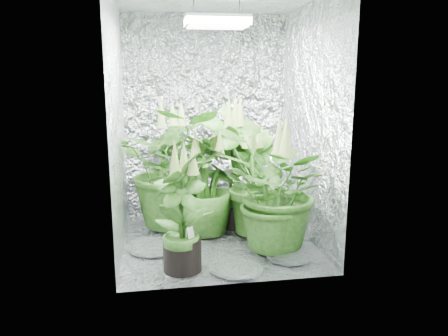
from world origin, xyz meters
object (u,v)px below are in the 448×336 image
at_px(plant_a, 174,167).
at_px(plant_d, 205,186).
at_px(plant_c, 250,184).
at_px(plant_b, 233,168).
at_px(plant_f, 182,214).
at_px(plant_e, 276,191).
at_px(circulation_fan, 270,205).
at_px(grow_lamp, 217,22).

bearing_deg(plant_a, plant_d, -44.40).
height_order(plant_a, plant_c, plant_a).
xyz_separation_m(plant_b, plant_f, (-0.54, -0.88, -0.14)).
bearing_deg(plant_f, plant_e, 16.26).
bearing_deg(plant_d, plant_c, -4.81).
height_order(plant_b, plant_e, plant_b).
xyz_separation_m(plant_c, circulation_fan, (0.27, 0.30, -0.30)).
bearing_deg(plant_c, plant_d, 175.19).
bearing_deg(plant_a, grow_lamp, -51.09).
distance_m(plant_a, plant_f, 0.96).
xyz_separation_m(grow_lamp, plant_f, (-0.34, -0.52, -1.39)).
distance_m(grow_lamp, plant_a, 1.36).
distance_m(grow_lamp, plant_e, 1.41).
distance_m(plant_b, plant_e, 0.70).
height_order(plant_c, plant_d, plant_c).
bearing_deg(plant_e, plant_c, 104.85).
xyz_separation_m(plant_d, circulation_fan, (0.67, 0.27, -0.29)).
relative_size(plant_c, plant_d, 1.01).
xyz_separation_m(plant_f, circulation_fan, (0.92, 0.96, -0.27)).
bearing_deg(plant_a, plant_f, -89.72).
bearing_deg(plant_c, grow_lamp, -155.95).
bearing_deg(circulation_fan, plant_b, -163.23).
relative_size(plant_a, plant_e, 1.02).
xyz_separation_m(plant_b, circulation_fan, (0.38, 0.08, -0.41)).
bearing_deg(grow_lamp, plant_a, 128.91).
distance_m(grow_lamp, plant_b, 1.32).
height_order(plant_e, circulation_fan, plant_e).
bearing_deg(plant_e, circulation_fan, 78.09).
relative_size(plant_e, circulation_fan, 3.06).
xyz_separation_m(grow_lamp, plant_b, (0.20, 0.36, -1.26)).
bearing_deg(plant_b, plant_a, 173.13).
distance_m(plant_e, plant_f, 0.80).
distance_m(plant_e, circulation_fan, 0.83).
relative_size(grow_lamp, plant_a, 0.41).
relative_size(plant_a, plant_f, 1.26).
relative_size(plant_b, plant_d, 1.22).
distance_m(plant_d, circulation_fan, 0.77).
height_order(plant_d, circulation_fan, plant_d).
height_order(grow_lamp, plant_d, grow_lamp).
bearing_deg(circulation_fan, plant_d, -152.99).
bearing_deg(plant_f, plant_b, 58.36).
xyz_separation_m(grow_lamp, plant_d, (-0.08, 0.17, -1.37)).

